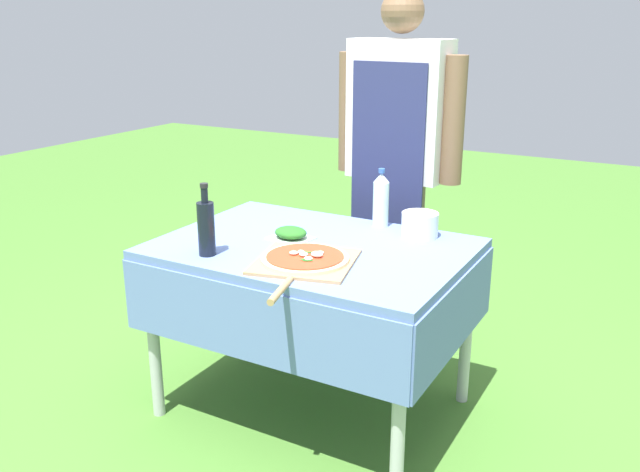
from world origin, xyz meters
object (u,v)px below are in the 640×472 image
herb_container (291,233)px  mixing_tub (420,225)px  person_cook (398,146)px  water_bottle (381,199)px  prep_table (313,266)px  pizza_on_peel (304,261)px  oil_bottle (206,227)px

herb_container → mixing_tub: size_ratio=1.22×
person_cook → water_bottle: (0.10, -0.39, -0.16)m
water_bottle → prep_table: bearing=-109.5°
pizza_on_peel → water_bottle: (0.04, 0.57, 0.10)m
person_cook → herb_container: person_cook is taller
water_bottle → person_cook: bearing=103.8°
prep_table → person_cook: size_ratio=0.71×
prep_table → water_bottle: size_ratio=4.82×
pizza_on_peel → herb_container: same height
prep_table → pizza_on_peel: size_ratio=2.05×
mixing_tub → water_bottle: bearing=163.8°
oil_bottle → herb_container: 0.37m
prep_table → water_bottle: water_bottle is taller
pizza_on_peel → water_bottle: bearing=71.5°
water_bottle → herb_container: 0.43m
water_bottle → mixing_tub: size_ratio=1.67×
person_cook → mixing_tub: size_ratio=11.40×
oil_bottle → water_bottle: size_ratio=1.10×
person_cook → oil_bottle: bearing=77.2°
mixing_tub → prep_table: bearing=-137.5°
pizza_on_peel → water_bottle: 0.58m
person_cook → water_bottle: size_ratio=6.82×
prep_table → water_bottle: 0.43m
pizza_on_peel → person_cook: bearing=79.0°
pizza_on_peel → oil_bottle: 0.39m
prep_table → person_cook: person_cook is taller
person_cook → herb_container: size_ratio=9.36×
water_bottle → herb_container: (-0.24, -0.34, -0.09)m
person_cook → oil_bottle: (-0.31, -1.04, -0.17)m
person_cook → pizza_on_peel: person_cook is taller
water_bottle → mixing_tub: bearing=-16.2°
pizza_on_peel → oil_bottle: oil_bottle is taller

